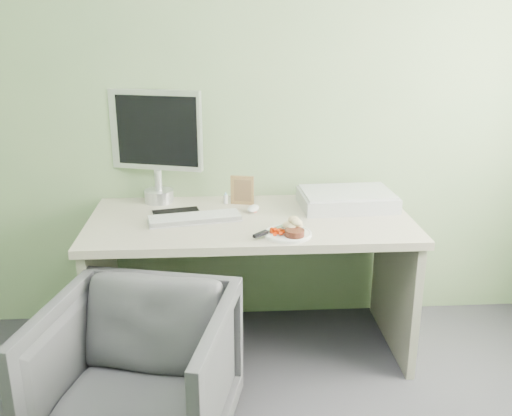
{
  "coord_description": "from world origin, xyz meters",
  "views": [
    {
      "loc": [
        -0.14,
        -1.04,
        1.68
      ],
      "look_at": [
        0.02,
        1.5,
        0.82
      ],
      "focal_mm": 40.0,
      "sensor_mm": 36.0,
      "label": 1
    }
  ],
  "objects": [
    {
      "name": "plate",
      "position": [
        0.16,
        1.38,
        0.74
      ],
      "size": [
        0.22,
        0.22,
        0.01
      ],
      "primitive_type": "cylinder",
      "color": "white",
      "rests_on": "desk"
    },
    {
      "name": "mousepad",
      "position": [
        -0.36,
        1.69,
        0.73
      ],
      "size": [
        0.28,
        0.26,
        0.0
      ],
      "primitive_type": "cube",
      "rotation": [
        0.0,
        0.0,
        0.23
      ],
      "color": "black",
      "rests_on": "desk"
    },
    {
      "name": "scanner",
      "position": [
        0.51,
        1.77,
        0.77
      ],
      "size": [
        0.5,
        0.35,
        0.08
      ],
      "primitive_type": "cube",
      "rotation": [
        0.0,
        0.0,
        0.05
      ],
      "color": "#B6BABE",
      "rests_on": "desk"
    },
    {
      "name": "eyedrop_bottle",
      "position": [
        -0.12,
        1.86,
        0.76
      ],
      "size": [
        0.02,
        0.02,
        0.07
      ],
      "color": "white",
      "rests_on": "desk"
    },
    {
      "name": "monitor",
      "position": [
        -0.48,
        1.94,
        1.07
      ],
      "size": [
        0.49,
        0.19,
        0.6
      ],
      "rotation": [
        0.0,
        0.0,
        -0.28
      ],
      "color": "silver",
      "rests_on": "desk"
    },
    {
      "name": "steak",
      "position": [
        0.18,
        1.34,
        0.76
      ],
      "size": [
        0.09,
        0.09,
        0.03
      ],
      "primitive_type": "cylinder",
      "rotation": [
        0.0,
        0.0,
        0.05
      ],
      "color": "black",
      "rests_on": "plate"
    },
    {
      "name": "keyboard",
      "position": [
        -0.27,
        1.6,
        0.75
      ],
      "size": [
        0.46,
        0.21,
        0.02
      ],
      "primitive_type": "cube",
      "rotation": [
        0.0,
        0.0,
        0.19
      ],
      "color": "white",
      "rests_on": "desk"
    },
    {
      "name": "desk_chair",
      "position": [
        -0.48,
        0.89,
        0.33
      ],
      "size": [
        0.85,
        0.86,
        0.66
      ],
      "primitive_type": "imported",
      "rotation": [
        0.0,
        0.0,
        -0.23
      ],
      "color": "#38393E",
      "rests_on": "floor"
    },
    {
      "name": "steak_knife",
      "position": [
        0.06,
        1.36,
        0.75
      ],
      "size": [
        0.17,
        0.17,
        0.02
      ],
      "rotation": [
        0.0,
        0.0,
        0.77
      ],
      "color": "silver",
      "rests_on": "plate"
    },
    {
      "name": "potato_pile",
      "position": [
        0.19,
        1.42,
        0.77
      ],
      "size": [
        0.12,
        0.1,
        0.06
      ],
      "primitive_type": "ellipsoid",
      "rotation": [
        0.0,
        0.0,
        -0.26
      ],
      "color": "tan",
      "rests_on": "plate"
    },
    {
      "name": "photo_frame",
      "position": [
        -0.03,
        1.85,
        0.81
      ],
      "size": [
        0.12,
        0.04,
        0.16
      ],
      "primitive_type": "cube",
      "rotation": [
        0.0,
        0.0,
        -0.25
      ],
      "color": "#997B47",
      "rests_on": "desk"
    },
    {
      "name": "carrot_heap",
      "position": [
        0.11,
        1.36,
        0.76
      ],
      "size": [
        0.07,
        0.06,
        0.04
      ],
      "primitive_type": "cube",
      "rotation": [
        0.0,
        0.0,
        -0.35
      ],
      "color": "red",
      "rests_on": "plate"
    },
    {
      "name": "computer_mouse",
      "position": [
        0.02,
        1.72,
        0.75
      ],
      "size": [
        0.09,
        0.11,
        0.03
      ],
      "primitive_type": "ellipsoid",
      "rotation": [
        0.0,
        0.0,
        -0.43
      ],
      "color": "white",
      "rests_on": "desk"
    },
    {
      "name": "desk",
      "position": [
        0.0,
        1.62,
        0.55
      ],
      "size": [
        1.6,
        0.75,
        0.73
      ],
      "color": "beige",
      "rests_on": "floor"
    },
    {
      "name": "wall_back",
      "position": [
        0.0,
        2.0,
        1.35
      ],
      "size": [
        3.5,
        0.0,
        3.5
      ],
      "primitive_type": "plane",
      "rotation": [
        1.57,
        0.0,
        0.0
      ],
      "color": "#88A271",
      "rests_on": "floor"
    }
  ]
}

